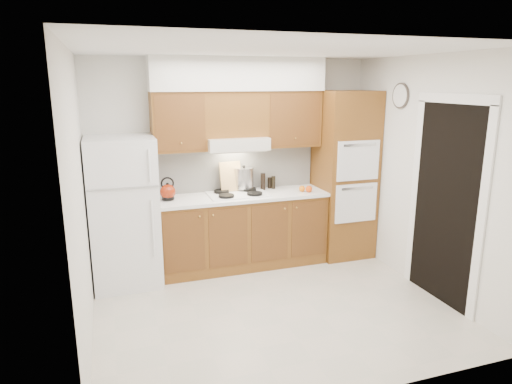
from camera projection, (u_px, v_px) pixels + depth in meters
The scene contains 26 objects.
floor at pixel (273, 307), 4.80m from camera, with size 3.60×3.60×0.00m, color #BBB5A4.
ceiling at pixel (276, 50), 4.18m from camera, with size 3.60×3.60×0.00m, color white.
wall_back at pixel (233, 162), 5.88m from camera, with size 3.60×0.02×2.60m, color silver.
wall_left at pixel (80, 202), 3.94m from camera, with size 0.02×3.00×2.60m, color silver.
wall_right at pixel (426, 176), 5.05m from camera, with size 0.02×3.00×2.60m, color silver.
fridge at pixel (124, 212), 5.22m from camera, with size 0.75×0.72×1.72m, color white.
base_cabinets at pixel (242, 232), 5.81m from camera, with size 2.11×0.60×0.90m, color brown.
countertop at pixel (242, 196), 5.69m from camera, with size 2.13×0.62×0.04m, color white.
backsplash at pixel (235, 168), 5.89m from camera, with size 2.11×0.03×0.56m, color white.
oven_cabinet at pixel (344, 175), 6.07m from camera, with size 0.70×0.65×2.20m, color brown.
upper_cab_left at pixel (178, 122), 5.37m from camera, with size 0.63×0.33×0.70m, color brown.
upper_cab_right at pixel (290, 119), 5.81m from camera, with size 0.73×0.33×0.70m, color brown.
range_hood at pixel (236, 143), 5.60m from camera, with size 0.75×0.45×0.15m, color silver.
upper_cab_over_hood at pixel (234, 114), 5.57m from camera, with size 0.75×0.33×0.55m, color brown.
soffit at pixel (238, 74), 5.46m from camera, with size 2.13×0.36×0.40m, color silver.
cooktop at pixel (238, 194), 5.69m from camera, with size 0.74×0.50×0.01m, color white.
doorway at pixel (445, 205), 4.78m from camera, with size 0.02×0.90×2.10m, color black.
wall_clock at pixel (401, 96), 5.35m from camera, with size 0.30×0.30×0.02m, color #3F3833.
kettle at pixel (168, 192), 5.40m from camera, with size 0.18×0.18×0.18m, color maroon.
cutting_board at pixel (231, 176), 5.78m from camera, with size 0.28×0.02×0.38m, color #DEB571.
stock_pot at pixel (244, 178), 5.87m from camera, with size 0.25×0.25×0.26m, color #ADACB1.
condiment_a at pixel (263, 181), 5.91m from camera, with size 0.06×0.06×0.22m, color black.
condiment_b at pixel (273, 182), 5.98m from camera, with size 0.05×0.05×0.17m, color black.
condiment_c at pixel (270, 183), 6.01m from camera, with size 0.05×0.05×0.14m, color black.
orange_near at pixel (309, 189), 5.79m from camera, with size 0.08×0.08×0.08m, color #DC4F0B.
orange_far at pixel (302, 189), 5.82m from camera, with size 0.08×0.08×0.08m, color orange.
Camera 1 is at (-1.56, -4.09, 2.32)m, focal length 32.00 mm.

